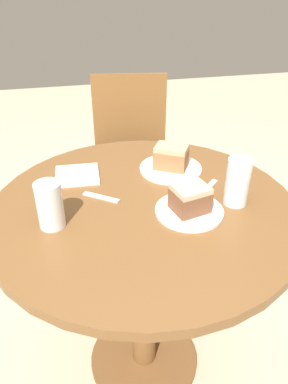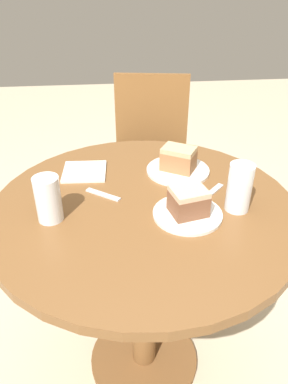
{
  "view_description": "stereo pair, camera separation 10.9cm",
  "coord_description": "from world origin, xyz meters",
  "px_view_note": "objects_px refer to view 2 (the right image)",
  "views": [
    {
      "loc": [
        -0.2,
        -0.91,
        1.38
      ],
      "look_at": [
        0.0,
        0.0,
        0.8
      ],
      "focal_mm": 35.0,
      "sensor_mm": 36.0,
      "label": 1
    },
    {
      "loc": [
        -0.1,
        -0.93,
        1.38
      ],
      "look_at": [
        0.0,
        0.0,
        0.8
      ],
      "focal_mm": 35.0,
      "sensor_mm": 36.0,
      "label": 2
    }
  ],
  "objects_px": {
    "plate_far": "(178,170)",
    "glass_lemonade": "(239,190)",
    "cake_slice_far": "(178,159)",
    "glass_water": "(49,201)",
    "cake_slice_near": "(188,201)",
    "plate_near": "(187,214)",
    "chair": "(150,159)"
  },
  "relations": [
    {
      "from": "plate_far",
      "to": "glass_lemonade",
      "type": "bearing_deg",
      "value": -61.45
    },
    {
      "from": "cake_slice_far",
      "to": "glass_water",
      "type": "height_order",
      "value": "glass_water"
    },
    {
      "from": "plate_far",
      "to": "glass_lemonade",
      "type": "distance_m",
      "value": 0.28
    },
    {
      "from": "cake_slice_near",
      "to": "cake_slice_far",
      "type": "height_order",
      "value": "cake_slice_far"
    },
    {
      "from": "plate_near",
      "to": "cake_slice_near",
      "type": "bearing_deg",
      "value": 90.0
    },
    {
      "from": "cake_slice_near",
      "to": "plate_near",
      "type": "bearing_deg",
      "value": -90.0
    },
    {
      "from": "chair",
      "to": "cake_slice_near",
      "type": "height_order",
      "value": "chair"
    },
    {
      "from": "plate_far",
      "to": "cake_slice_far",
      "type": "distance_m",
      "value": 0.04
    },
    {
      "from": "cake_slice_far",
      "to": "glass_lemonade",
      "type": "height_order",
      "value": "glass_lemonade"
    },
    {
      "from": "plate_far",
      "to": "cake_slice_near",
      "type": "height_order",
      "value": "cake_slice_near"
    },
    {
      "from": "cake_slice_near",
      "to": "glass_water",
      "type": "bearing_deg",
      "value": 176.47
    },
    {
      "from": "cake_slice_near",
      "to": "glass_lemonade",
      "type": "xyz_separation_m",
      "value": [
        0.15,
        0.02,
        0.02
      ]
    },
    {
      "from": "cake_slice_near",
      "to": "cake_slice_far",
      "type": "relative_size",
      "value": 0.86
    },
    {
      "from": "plate_near",
      "to": "glass_water",
      "type": "bearing_deg",
      "value": 176.47
    },
    {
      "from": "glass_water",
      "to": "cake_slice_far",
      "type": "bearing_deg",
      "value": 30.2
    },
    {
      "from": "cake_slice_near",
      "to": "glass_water",
      "type": "distance_m",
      "value": 0.38
    },
    {
      "from": "plate_near",
      "to": "glass_water",
      "type": "relative_size",
      "value": 1.49
    },
    {
      "from": "glass_water",
      "to": "plate_near",
      "type": "bearing_deg",
      "value": -3.53
    },
    {
      "from": "plate_far",
      "to": "glass_lemonade",
      "type": "height_order",
      "value": "glass_lemonade"
    },
    {
      "from": "plate_near",
      "to": "plate_far",
      "type": "xyz_separation_m",
      "value": [
        0.02,
        0.26,
        0.0
      ]
    },
    {
      "from": "cake_slice_near",
      "to": "glass_lemonade",
      "type": "relative_size",
      "value": 0.79
    },
    {
      "from": "cake_slice_near",
      "to": "glass_water",
      "type": "relative_size",
      "value": 0.86
    },
    {
      "from": "plate_far",
      "to": "cake_slice_far",
      "type": "height_order",
      "value": "cake_slice_far"
    },
    {
      "from": "plate_far",
      "to": "glass_water",
      "type": "height_order",
      "value": "glass_water"
    },
    {
      "from": "chair",
      "to": "glass_water",
      "type": "relative_size",
      "value": 6.73
    },
    {
      "from": "plate_far",
      "to": "glass_water",
      "type": "bearing_deg",
      "value": -149.8
    },
    {
      "from": "plate_far",
      "to": "cake_slice_far",
      "type": "xyz_separation_m",
      "value": [
        0.0,
        0.0,
        0.04
      ]
    },
    {
      "from": "cake_slice_near",
      "to": "plate_far",
      "type": "bearing_deg",
      "value": 85.73
    },
    {
      "from": "cake_slice_far",
      "to": "plate_near",
      "type": "bearing_deg",
      "value": -94.27
    },
    {
      "from": "chair",
      "to": "glass_lemonade",
      "type": "relative_size",
      "value": 6.18
    },
    {
      "from": "chair",
      "to": "glass_water",
      "type": "distance_m",
      "value": 1.04
    },
    {
      "from": "plate_near",
      "to": "cake_slice_far",
      "type": "xyz_separation_m",
      "value": [
        0.02,
        0.26,
        0.04
      ]
    }
  ]
}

